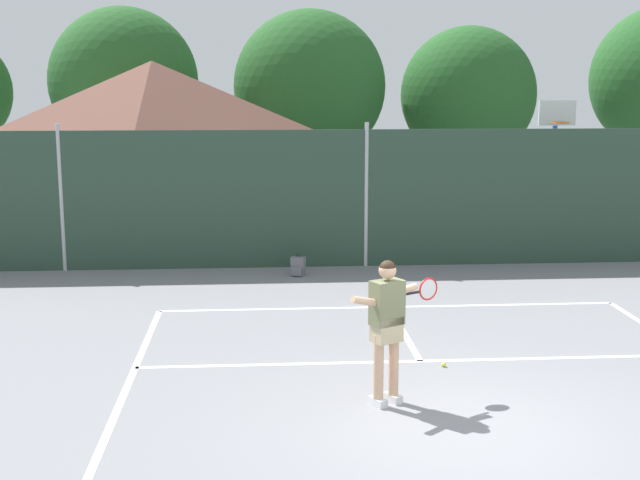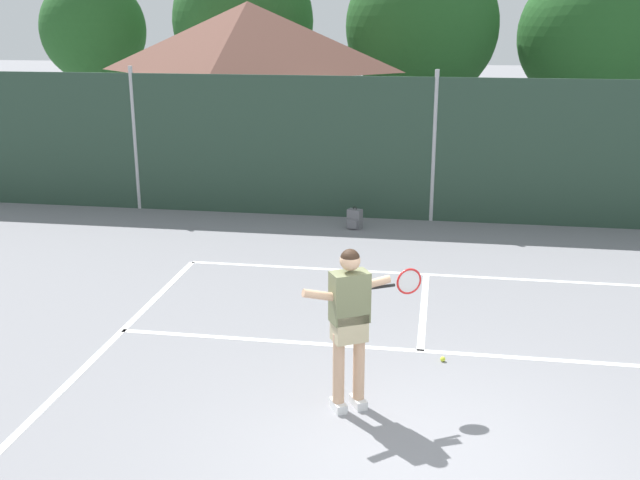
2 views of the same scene
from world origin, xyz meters
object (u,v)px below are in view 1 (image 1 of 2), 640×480
at_px(tennis_player, 387,319).
at_px(backpack_grey, 298,267).
at_px(basketball_hoop, 555,152).
at_px(tennis_ball, 444,365).

distance_m(tennis_player, backpack_grey, 7.33).
xyz_separation_m(basketball_hoop, tennis_ball, (-4.54, -8.76, -2.28)).
distance_m(tennis_ball, backpack_grey, 6.17).
xyz_separation_m(basketball_hoop, backpack_grey, (-6.36, -2.87, -2.12)).
xyz_separation_m(tennis_player, tennis_ball, (1.02, 1.33, -1.08)).
bearing_deg(tennis_ball, tennis_player, -127.49).
bearing_deg(backpack_grey, basketball_hoop, 24.27).
bearing_deg(tennis_player, backpack_grey, 96.26).
relative_size(tennis_player, backpack_grey, 4.01).
height_order(basketball_hoop, tennis_player, basketball_hoop).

